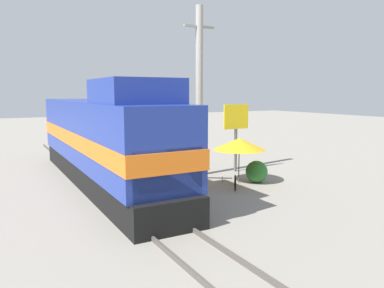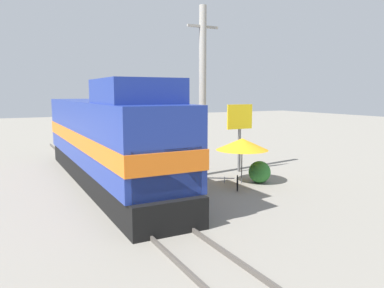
{
  "view_description": "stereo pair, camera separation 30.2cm",
  "coord_description": "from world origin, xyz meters",
  "px_view_note": "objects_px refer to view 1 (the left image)",
  "views": [
    {
      "loc": [
        -4.93,
        -13.65,
        4.46
      ],
      "look_at": [
        1.2,
        -2.6,
        2.73
      ],
      "focal_mm": 35.0,
      "sensor_mm": 36.0,
      "label": 1
    },
    {
      "loc": [
        -4.67,
        -13.79,
        4.46
      ],
      "look_at": [
        1.2,
        -2.6,
        2.73
      ],
      "focal_mm": 35.0,
      "sensor_mm": 36.0,
      "label": 2
    }
  ],
  "objects_px": {
    "vendor_umbrella": "(239,144)",
    "billboard_sign": "(236,122)",
    "person_bystander": "(192,172)",
    "bicycle": "(215,182)",
    "utility_pole": "(199,91)",
    "locomotive": "(104,141)"
  },
  "relations": [
    {
      "from": "vendor_umbrella",
      "to": "billboard_sign",
      "type": "distance_m",
      "value": 2.93
    },
    {
      "from": "vendor_umbrella",
      "to": "person_bystander",
      "type": "height_order",
      "value": "vendor_umbrella"
    },
    {
      "from": "person_bystander",
      "to": "bicycle",
      "type": "xyz_separation_m",
      "value": [
        1.11,
        -0.19,
        -0.58
      ]
    },
    {
      "from": "billboard_sign",
      "to": "bicycle",
      "type": "relative_size",
      "value": 1.93
    },
    {
      "from": "billboard_sign",
      "to": "bicycle",
      "type": "xyz_separation_m",
      "value": [
        -3.32,
        -3.06,
        -2.44
      ]
    },
    {
      "from": "utility_pole",
      "to": "vendor_umbrella",
      "type": "xyz_separation_m",
      "value": [
        0.82,
        -2.54,
        -2.58
      ]
    },
    {
      "from": "locomotive",
      "to": "bicycle",
      "type": "relative_size",
      "value": 8.13
    },
    {
      "from": "locomotive",
      "to": "billboard_sign",
      "type": "xyz_separation_m",
      "value": [
        7.44,
        -0.47,
        0.65
      ]
    },
    {
      "from": "locomotive",
      "to": "vendor_umbrella",
      "type": "xyz_separation_m",
      "value": [
        5.95,
        -2.84,
        -0.21
      ]
    },
    {
      "from": "locomotive",
      "to": "utility_pole",
      "type": "distance_m",
      "value": 5.66
    },
    {
      "from": "billboard_sign",
      "to": "bicycle",
      "type": "distance_m",
      "value": 5.13
    },
    {
      "from": "vendor_umbrella",
      "to": "locomotive",
      "type": "bearing_deg",
      "value": 154.47
    },
    {
      "from": "bicycle",
      "to": "billboard_sign",
      "type": "bearing_deg",
      "value": -14.91
    },
    {
      "from": "person_bystander",
      "to": "bicycle",
      "type": "distance_m",
      "value": 1.26
    },
    {
      "from": "billboard_sign",
      "to": "bicycle",
      "type": "bearing_deg",
      "value": -137.26
    },
    {
      "from": "utility_pole",
      "to": "vendor_umbrella",
      "type": "distance_m",
      "value": 3.71
    },
    {
      "from": "locomotive",
      "to": "person_bystander",
      "type": "relative_size",
      "value": 9.12
    },
    {
      "from": "utility_pole",
      "to": "person_bystander",
      "type": "distance_m",
      "value": 5.15
    },
    {
      "from": "utility_pole",
      "to": "vendor_umbrella",
      "type": "height_order",
      "value": "utility_pole"
    },
    {
      "from": "vendor_umbrella",
      "to": "billboard_sign",
      "type": "relative_size",
      "value": 0.67
    },
    {
      "from": "utility_pole",
      "to": "billboard_sign",
      "type": "xyz_separation_m",
      "value": [
        2.31,
        -0.17,
        -1.72
      ]
    },
    {
      "from": "vendor_umbrella",
      "to": "person_bystander",
      "type": "bearing_deg",
      "value": -170.27
    }
  ]
}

